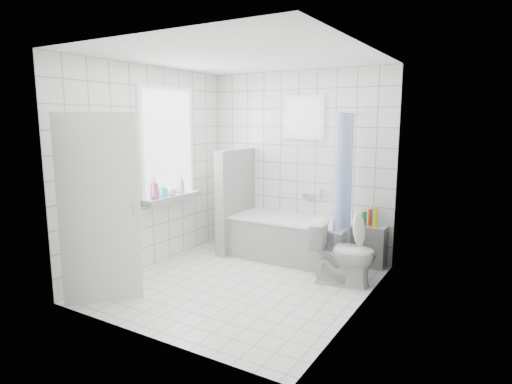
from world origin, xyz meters
The scene contains 19 objects.
ground centered at (0.00, 0.00, 0.00)m, with size 3.00×3.00×0.00m, color white.
ceiling centered at (0.00, 0.00, 2.60)m, with size 3.00×3.00×0.00m, color white.
wall_back centered at (0.00, 1.50, 1.30)m, with size 2.80×0.02×2.60m, color white.
wall_front centered at (0.00, -1.50, 1.30)m, with size 2.80×0.02×2.60m, color white.
wall_left centered at (-1.40, 0.00, 1.30)m, with size 0.02×3.00×2.60m, color white.
wall_right centered at (1.40, 0.00, 1.30)m, with size 0.02×3.00×2.60m, color white.
window_left centered at (-1.35, 0.30, 1.60)m, with size 0.01×0.90×1.40m, color white.
window_back centered at (0.10, 1.46, 1.95)m, with size 0.50×0.01×0.50m, color white.
window_sill centered at (-1.31, 0.30, 0.86)m, with size 0.18×1.02×0.08m, color white.
door centered at (-0.98, -1.18, 1.00)m, with size 0.04×0.80×2.00m, color silver.
bathtub centered at (0.12, 1.12, 0.29)m, with size 1.68×0.77×0.58m.
partition_wall centered at (-0.79, 1.07, 0.75)m, with size 0.15×0.85×1.50m, color white.
tiled_ledge centered at (1.13, 1.38, 0.28)m, with size 0.40×0.24×0.55m, color white.
toilet centered at (1.03, 0.60, 0.38)m, with size 0.43×0.75×0.76m, color silver.
curtain_rod centered at (0.89, 1.10, 2.00)m, with size 0.02×0.02×0.80m, color silver.
shower_curtain centered at (0.89, 0.97, 1.10)m, with size 0.14×0.48×1.78m, color #5172EF, non-canonical shape.
tub_faucet centered at (0.22, 1.46, 0.85)m, with size 0.18×0.06×0.06m, color silver.
sill_bottles centered at (-1.30, 0.20, 1.02)m, with size 0.17×0.65×0.29m.
ledge_bottles centered at (1.14, 1.35, 0.67)m, with size 0.20×0.16×0.27m.
Camera 1 is at (2.62, -4.07, 1.93)m, focal length 30.00 mm.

